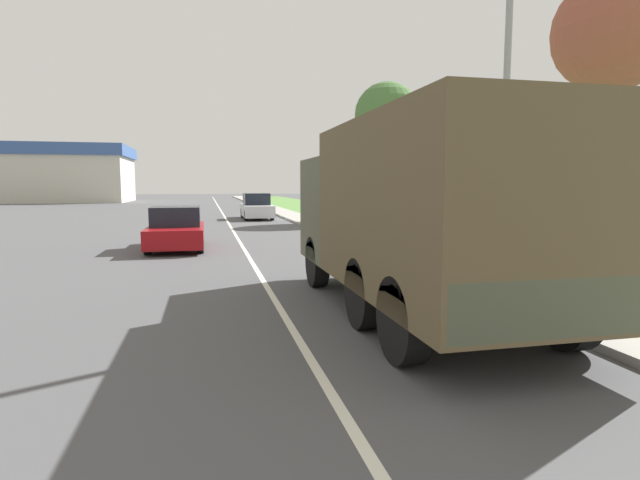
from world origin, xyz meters
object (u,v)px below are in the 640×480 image
Objects in this scene: car_nearest_ahead at (176,230)px; car_second_ahead at (256,207)px; pickup_truck at (607,236)px; military_truck at (419,211)px; lamp_post at (500,41)px.

car_nearest_ahead is 0.83× the size of car_second_ahead.
car_nearest_ahead is 0.70× the size of pickup_truck.
pickup_truck reaches higher than car_nearest_ahead.
military_truck is 10.64m from car_nearest_ahead.
car_nearest_ahead is 0.49× the size of lamp_post.
pickup_truck is at bearing 22.99° from military_truck.
lamp_post reaches higher than car_second_ahead.
military_truck is 1.74× the size of car_nearest_ahead.
military_truck is 1.45× the size of car_second_ahead.
military_truck is at bearing -157.01° from pickup_truck.
lamp_post is (2.67, -22.35, 4.22)m from car_second_ahead.
car_nearest_ahead is at bearing 114.18° from military_truck.
pickup_truck is (10.31, -7.12, 0.27)m from car_nearest_ahead.
car_nearest_ahead is 12.53m from pickup_truck.
car_second_ahead is 0.58× the size of lamp_post.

